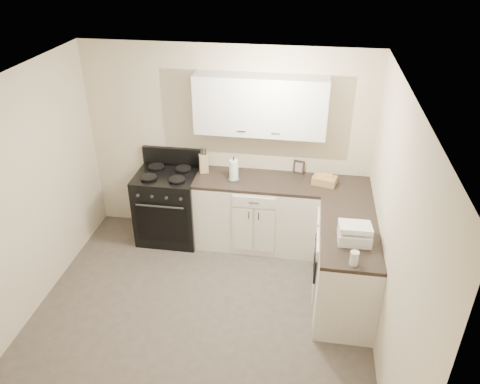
% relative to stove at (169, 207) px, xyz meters
% --- Properties ---
extents(floor, '(3.60, 3.60, 0.00)m').
position_rel_stove_xyz_m(floor, '(0.73, -1.48, -0.46)').
color(floor, '#473F38').
rests_on(floor, ground).
extents(ceiling, '(3.60, 3.60, 0.00)m').
position_rel_stove_xyz_m(ceiling, '(0.73, -1.48, 2.04)').
color(ceiling, white).
rests_on(ceiling, wall_back).
extents(wall_back, '(3.60, 0.00, 3.60)m').
position_rel_stove_xyz_m(wall_back, '(0.73, 0.32, 0.79)').
color(wall_back, beige).
rests_on(wall_back, ground).
extents(wall_right, '(0.00, 3.60, 3.60)m').
position_rel_stove_xyz_m(wall_right, '(2.53, -1.48, 0.79)').
color(wall_right, beige).
rests_on(wall_right, ground).
extents(wall_left, '(0.00, 3.60, 3.60)m').
position_rel_stove_xyz_m(wall_left, '(-1.07, -1.48, 0.79)').
color(wall_left, beige).
rests_on(wall_left, ground).
extents(wall_front, '(3.60, 0.00, 3.60)m').
position_rel_stove_xyz_m(wall_front, '(0.73, -3.28, 0.79)').
color(wall_front, beige).
rests_on(wall_front, ground).
extents(base_cabinets_back, '(1.55, 0.60, 0.90)m').
position_rel_stove_xyz_m(base_cabinets_back, '(1.15, 0.02, -0.01)').
color(base_cabinets_back, silver).
rests_on(base_cabinets_back, floor).
extents(base_cabinets_right, '(0.60, 1.90, 0.90)m').
position_rel_stove_xyz_m(base_cabinets_right, '(2.23, -0.63, -0.01)').
color(base_cabinets_right, silver).
rests_on(base_cabinets_right, floor).
extents(countertop_back, '(1.55, 0.60, 0.04)m').
position_rel_stove_xyz_m(countertop_back, '(1.15, 0.02, 0.46)').
color(countertop_back, black).
rests_on(countertop_back, base_cabinets_back).
extents(countertop_right, '(0.60, 1.90, 0.04)m').
position_rel_stove_xyz_m(countertop_right, '(2.23, -0.63, 0.46)').
color(countertop_right, black).
rests_on(countertop_right, base_cabinets_right).
extents(upper_cabinets, '(1.55, 0.30, 0.70)m').
position_rel_stove_xyz_m(upper_cabinets, '(1.15, 0.18, 1.38)').
color(upper_cabinets, silver).
rests_on(upper_cabinets, wall_back).
extents(stove, '(0.78, 0.67, 0.95)m').
position_rel_stove_xyz_m(stove, '(0.00, 0.00, 0.00)').
color(stove, black).
rests_on(stove, floor).
extents(knife_block, '(0.13, 0.13, 0.24)m').
position_rel_stove_xyz_m(knife_block, '(0.46, 0.13, 0.60)').
color(knife_block, tan).
rests_on(knife_block, countertop_back).
extents(paper_towel, '(0.12, 0.12, 0.26)m').
position_rel_stove_xyz_m(paper_towel, '(0.86, -0.01, 0.61)').
color(paper_towel, white).
rests_on(paper_towel, countertop_back).
extents(picture_frame, '(0.14, 0.07, 0.17)m').
position_rel_stove_xyz_m(picture_frame, '(1.64, 0.28, 0.57)').
color(picture_frame, black).
rests_on(picture_frame, countertop_back).
extents(wicker_basket, '(0.32, 0.25, 0.09)m').
position_rel_stove_xyz_m(wicker_basket, '(1.96, 0.05, 0.53)').
color(wicker_basket, '#A88B4F').
rests_on(wicker_basket, countertop_right).
extents(countertop_grill, '(0.32, 0.30, 0.12)m').
position_rel_stove_xyz_m(countertop_grill, '(2.25, -1.09, 0.54)').
color(countertop_grill, white).
rests_on(countertop_grill, countertop_right).
extents(glass_jar, '(0.10, 0.10, 0.14)m').
position_rel_stove_xyz_m(glass_jar, '(2.23, -1.48, 0.55)').
color(glass_jar, silver).
rests_on(glass_jar, countertop_right).
extents(oven_mitt_near, '(0.02, 0.17, 0.29)m').
position_rel_stove_xyz_m(oven_mitt_near, '(1.90, -1.08, 0.07)').
color(oven_mitt_near, black).
rests_on(oven_mitt_near, base_cabinets_right).
extents(oven_mitt_far, '(0.02, 0.15, 0.26)m').
position_rel_stove_xyz_m(oven_mitt_far, '(1.90, -0.84, -0.00)').
color(oven_mitt_far, black).
rests_on(oven_mitt_far, base_cabinets_right).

